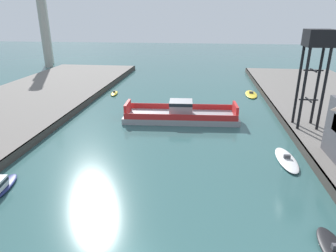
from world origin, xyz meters
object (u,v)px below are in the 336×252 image
(moored_boat_near_left, at_px, (287,160))
(moored_boat_mid_right, at_px, (251,94))
(crane_tower, at_px, (317,49))
(smokestack_distant_a, at_px, (43,18))
(smokestack_distant_b, at_px, (44,20))
(moored_boat_far_left, at_px, (114,93))
(chain_ferry, at_px, (181,114))
(moored_boat_mid_left, at_px, (335,252))

(moored_boat_near_left, distance_m, moored_boat_mid_right, 36.19)
(moored_boat_mid_right, distance_m, crane_tower, 28.88)
(moored_boat_mid_right, height_order, smokestack_distant_a, smokestack_distant_a)
(smokestack_distant_b, bearing_deg, moored_boat_far_left, -48.61)
(moored_boat_near_left, distance_m, smokestack_distant_a, 102.19)
(moored_boat_mid_right, relative_size, crane_tower, 0.53)
(moored_boat_near_left, xyz_separation_m, smokestack_distant_b, (-75.08, 79.56, 16.50))
(chain_ferry, bearing_deg, smokestack_distant_b, 132.78)
(moored_boat_mid_left, distance_m, moored_boat_far_left, 60.28)
(chain_ferry, xyz_separation_m, smokestack_distant_a, (-55.38, 55.84, 16.64))
(moored_boat_near_left, height_order, smokestack_distant_a, smokestack_distant_a)
(moored_boat_mid_left, relative_size, smokestack_distant_a, 0.19)
(chain_ferry, distance_m, smokestack_distant_a, 80.39)
(moored_boat_mid_left, xyz_separation_m, moored_boat_far_left, (-33.75, 49.95, -0.02))
(moored_boat_far_left, xyz_separation_m, crane_tower, (39.35, -21.59, 13.59))
(moored_boat_far_left, relative_size, smokestack_distant_b, 0.16)
(moored_boat_far_left, bearing_deg, moored_boat_near_left, -44.08)
(moored_boat_near_left, bearing_deg, moored_boat_mid_left, -90.62)
(moored_boat_near_left, bearing_deg, smokestack_distant_a, 134.94)
(moored_boat_near_left, relative_size, moored_boat_mid_right, 0.96)
(chain_ferry, height_order, smokestack_distant_a, smokestack_distant_a)
(crane_tower, bearing_deg, smokestack_distant_a, 141.91)
(moored_boat_mid_left, bearing_deg, smokestack_distant_b, 127.77)
(moored_boat_far_left, bearing_deg, moored_boat_mid_right, 5.57)
(moored_boat_near_left, relative_size, smokestack_distant_b, 0.25)
(chain_ferry, bearing_deg, moored_boat_near_left, -44.43)
(crane_tower, bearing_deg, chain_ferry, 168.89)
(moored_boat_mid_left, height_order, smokestack_distant_a, smokestack_distant_a)
(moored_boat_mid_right, distance_m, smokestack_distant_b, 88.44)
(moored_boat_near_left, xyz_separation_m, moored_boat_mid_left, (-0.18, -17.09, 0.03))
(chain_ferry, height_order, moored_boat_near_left, chain_ferry)
(chain_ferry, distance_m, moored_boat_far_left, 25.22)
(moored_boat_mid_left, bearing_deg, crane_tower, 78.82)
(crane_tower, bearing_deg, moored_boat_far_left, 151.25)
(moored_boat_far_left, xyz_separation_m, smokestack_distant_a, (-37.18, 38.40, 17.50))
(chain_ferry, height_order, moored_boat_mid_left, chain_ferry)
(moored_boat_far_left, relative_size, smokestack_distant_a, 0.15)
(chain_ferry, distance_m, moored_boat_mid_right, 26.19)
(chain_ferry, bearing_deg, smokestack_distant_a, 134.76)
(smokestack_distant_a, bearing_deg, moored_boat_far_left, -45.93)
(smokestack_distant_a, distance_m, smokestack_distant_b, 9.25)
(chain_ferry, bearing_deg, moored_boat_far_left, 136.22)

